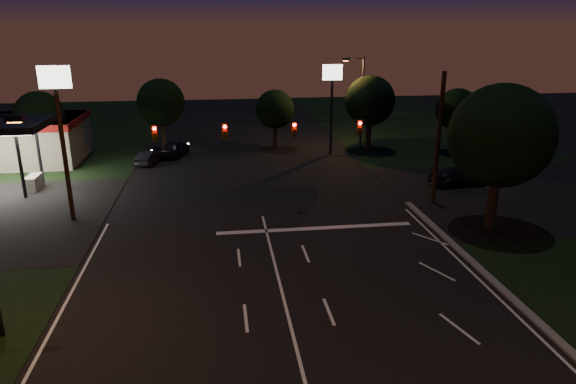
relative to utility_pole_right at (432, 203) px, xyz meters
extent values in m
plane|color=black|center=(-12.00, -15.00, 0.00)|extent=(140.00, 140.00, 0.00)
cube|color=black|center=(8.00, 1.00, 0.00)|extent=(20.00, 16.00, 0.02)
cube|color=silver|center=(-9.00, -3.50, 0.01)|extent=(12.00, 0.50, 0.01)
cylinder|color=black|center=(0.00, 0.00, 0.00)|extent=(0.30, 0.30, 9.00)
cylinder|color=black|center=(-24.00, 0.00, 0.00)|extent=(0.28, 0.28, 8.00)
cylinder|color=black|center=(-12.00, 0.00, 6.00)|extent=(24.00, 0.03, 0.03)
cylinder|color=black|center=(-12.00, 0.00, 6.50)|extent=(24.00, 0.02, 0.02)
cube|color=#3F3307|center=(-18.50, 0.00, 5.45)|extent=(0.32, 0.26, 1.00)
sphere|color=#FF0705|center=(-18.50, -0.16, 5.78)|extent=(0.22, 0.22, 0.22)
sphere|color=black|center=(-18.50, -0.16, 5.45)|extent=(0.20, 0.20, 0.20)
sphere|color=black|center=(-18.50, -0.16, 5.12)|extent=(0.20, 0.20, 0.20)
cube|color=#3F3307|center=(-14.20, 0.00, 5.45)|extent=(0.32, 0.26, 1.00)
sphere|color=#FF0705|center=(-14.20, -0.16, 5.78)|extent=(0.22, 0.22, 0.22)
sphere|color=black|center=(-14.20, -0.16, 5.45)|extent=(0.20, 0.20, 0.20)
sphere|color=black|center=(-14.20, -0.16, 5.12)|extent=(0.20, 0.20, 0.20)
cube|color=#3F3307|center=(-9.80, 0.00, 5.45)|extent=(0.32, 0.26, 1.00)
sphere|color=#FF0705|center=(-9.80, -0.16, 5.78)|extent=(0.22, 0.22, 0.22)
sphere|color=black|center=(-9.80, -0.16, 5.45)|extent=(0.20, 0.20, 0.20)
sphere|color=black|center=(-9.80, -0.16, 5.12)|extent=(0.20, 0.20, 0.20)
cube|color=#3F3307|center=(-5.50, 0.00, 5.45)|extent=(0.32, 0.26, 1.00)
sphere|color=#FF0705|center=(-5.50, -0.16, 5.78)|extent=(0.22, 0.22, 0.22)
sphere|color=black|center=(-5.50, -0.16, 5.45)|extent=(0.20, 0.20, 0.20)
sphere|color=black|center=(-5.50, -0.16, 5.12)|extent=(0.20, 0.20, 0.20)
cube|color=gray|center=(-34.00, 16.00, 2.00)|extent=(14.00, 8.00, 4.00)
cube|color=gray|center=(-28.50, 7.00, 0.55)|extent=(0.80, 2.00, 1.10)
cylinder|color=black|center=(-28.50, 5.00, 2.40)|extent=(0.24, 0.24, 4.80)
cylinder|color=black|center=(-28.50, 9.00, 2.40)|extent=(0.24, 0.24, 4.80)
cylinder|color=black|center=(-26.00, 7.00, 3.75)|extent=(0.24, 0.24, 7.50)
cube|color=white|center=(-26.00, 7.00, 8.30)|extent=(2.20, 0.30, 1.60)
cylinder|color=black|center=(-4.00, 15.00, 3.50)|extent=(0.24, 0.24, 7.00)
cube|color=white|center=(-4.00, 15.00, 7.70)|extent=(1.80, 0.30, 1.40)
cube|color=black|center=(-21.70, -13.00, 8.70)|extent=(0.60, 0.35, 0.22)
cube|color=orange|center=(-21.70, -13.00, 8.58)|extent=(0.45, 0.25, 0.04)
cylinder|color=black|center=(-0.50, 17.00, 4.50)|extent=(0.20, 0.20, 9.00)
cylinder|color=black|center=(-1.40, 17.00, 8.80)|extent=(1.80, 0.12, 0.12)
cube|color=black|center=(-2.30, 17.00, 8.70)|extent=(0.60, 0.35, 0.22)
cube|color=orange|center=(-2.30, 17.00, 8.58)|extent=(0.45, 0.25, 0.04)
cylinder|color=black|center=(1.50, -5.00, 2.00)|extent=(0.60, 0.60, 4.00)
sphere|color=black|center=(1.50, -5.00, 5.76)|extent=(6.00, 6.00, 6.00)
sphere|color=black|center=(2.10, -4.55, 5.58)|extent=(4.50, 4.50, 4.50)
sphere|color=black|center=(0.90, -4.70, 5.62)|extent=(4.20, 4.20, 4.20)
cylinder|color=black|center=(-30.00, 15.00, 1.50)|extent=(0.49, 0.49, 3.00)
sphere|color=black|center=(-30.00, 15.00, 4.32)|extent=(4.20, 4.20, 4.20)
sphere|color=black|center=(-29.58, 15.32, 4.19)|extent=(3.15, 3.15, 3.15)
sphere|color=black|center=(-30.42, 15.21, 4.23)|extent=(2.94, 2.94, 2.94)
cylinder|color=black|center=(-20.00, 19.00, 1.62)|extent=(0.52, 0.52, 3.25)
sphere|color=black|center=(-20.00, 19.00, 4.68)|extent=(4.60, 4.60, 4.60)
sphere|color=black|center=(-19.54, 19.34, 4.54)|extent=(3.45, 3.45, 3.45)
sphere|color=black|center=(-20.46, 19.23, 4.58)|extent=(3.22, 3.22, 3.22)
cylinder|color=black|center=(-9.00, 18.00, 1.38)|extent=(0.47, 0.47, 2.75)
sphere|color=black|center=(-9.00, 18.00, 3.96)|extent=(3.80, 3.80, 3.80)
sphere|color=black|center=(-8.62, 18.28, 3.85)|extent=(2.85, 2.85, 2.85)
sphere|color=black|center=(-9.38, 18.19, 3.87)|extent=(2.66, 2.66, 2.66)
cylinder|color=black|center=(0.00, 16.00, 1.70)|extent=(0.53, 0.53, 3.40)
sphere|color=black|center=(0.00, 16.00, 4.90)|extent=(4.80, 4.80, 4.80)
sphere|color=black|center=(0.48, 16.36, 4.75)|extent=(3.60, 3.60, 3.60)
sphere|color=black|center=(-0.48, 16.24, 4.79)|extent=(3.36, 3.36, 3.36)
cylinder|color=black|center=(8.00, 14.00, 1.45)|extent=(0.48, 0.48, 2.90)
sphere|color=black|center=(8.00, 14.00, 4.18)|extent=(4.00, 4.00, 4.00)
sphere|color=black|center=(8.40, 14.30, 4.06)|extent=(3.00, 3.00, 3.00)
sphere|color=black|center=(7.60, 14.20, 4.09)|extent=(2.80, 2.80, 2.80)
imported|color=black|center=(-18.72, 16.44, 0.72)|extent=(2.80, 4.55, 1.45)
imported|color=black|center=(-20.81, 13.64, 0.61)|extent=(2.29, 3.94, 1.23)
imported|color=black|center=(3.65, 3.72, 0.68)|extent=(4.89, 2.42, 1.37)
camera|label=1|loc=(-14.63, -32.08, 11.82)|focal=32.00mm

